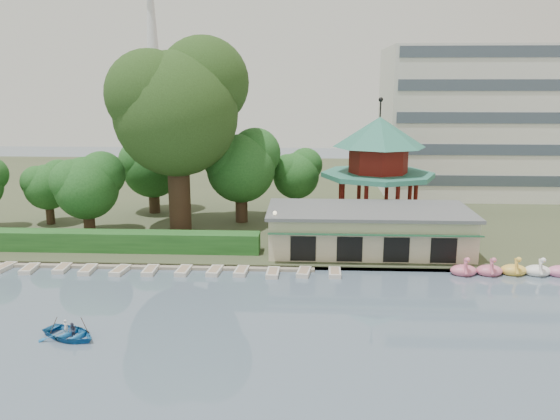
# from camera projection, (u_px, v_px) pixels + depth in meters

# --- Properties ---
(ground_plane) EXTENTS (220.00, 220.00, 0.00)m
(ground_plane) POSITION_uv_depth(u_px,v_px,m) (228.00, 370.00, 30.14)
(ground_plane) COLOR slate
(ground_plane) RESTS_ON ground
(shore) EXTENTS (220.00, 70.00, 0.40)m
(shore) POSITION_uv_depth(u_px,v_px,m) (278.00, 190.00, 80.72)
(shore) COLOR #424930
(shore) RESTS_ON ground
(embankment) EXTENTS (220.00, 0.60, 0.30)m
(embankment) POSITION_uv_depth(u_px,v_px,m) (256.00, 266.00, 46.95)
(embankment) COLOR gray
(embankment) RESTS_ON ground
(dock) EXTENTS (34.00, 1.60, 0.24)m
(dock) POSITION_uv_depth(u_px,v_px,m) (119.00, 265.00, 47.42)
(dock) COLOR gray
(dock) RESTS_ON ground
(boathouse) EXTENTS (18.60, 9.39, 3.90)m
(boathouse) POSITION_uv_depth(u_px,v_px,m) (368.00, 229.00, 50.52)
(boathouse) COLOR beige
(boathouse) RESTS_ON shore
(pavilion) EXTENTS (12.40, 12.40, 13.50)m
(pavilion) POSITION_uv_depth(u_px,v_px,m) (378.00, 160.00, 59.05)
(pavilion) COLOR beige
(pavilion) RESTS_ON shore
(office_building) EXTENTS (38.00, 18.00, 20.00)m
(office_building) POSITION_uv_depth(u_px,v_px,m) (516.00, 128.00, 74.12)
(office_building) COLOR silver
(office_building) RESTS_ON shore
(broadcast_tower) EXTENTS (8.00, 8.00, 96.00)m
(broadcast_tower) POSITION_uv_depth(u_px,v_px,m) (151.00, 21.00, 160.85)
(broadcast_tower) COLOR silver
(broadcast_tower) RESTS_ON ground
(hedge) EXTENTS (30.00, 2.00, 1.80)m
(hedge) POSITION_uv_depth(u_px,v_px,m) (98.00, 241.00, 50.52)
(hedge) COLOR #245B22
(hedge) RESTS_ON shore
(lamp_post) EXTENTS (0.36, 0.36, 4.28)m
(lamp_post) POSITION_uv_depth(u_px,v_px,m) (275.00, 226.00, 47.82)
(lamp_post) COLOR black
(lamp_post) RESTS_ON shore
(big_tree) EXTENTS (13.86, 12.91, 19.99)m
(big_tree) POSITION_uv_depth(u_px,v_px,m) (178.00, 104.00, 54.99)
(big_tree) COLOR #3A281C
(big_tree) RESTS_ON shore
(small_trees) EXTENTS (38.75, 16.91, 10.42)m
(small_trees) POSITION_uv_depth(u_px,v_px,m) (162.00, 171.00, 60.35)
(small_trees) COLOR #3A281C
(small_trees) RESTS_ON shore
(moored_rowboats) EXTENTS (34.61, 2.77, 0.36)m
(moored_rowboats) POSITION_uv_depth(u_px,v_px,m) (136.00, 270.00, 46.00)
(moored_rowboats) COLOR beige
(moored_rowboats) RESTS_ON ground
(rowboat_with_passengers) EXTENTS (6.37, 5.63, 2.01)m
(rowboat_with_passengers) POSITION_uv_depth(u_px,v_px,m) (69.00, 330.00, 33.85)
(rowboat_with_passengers) COLOR #1E6BAE
(rowboat_with_passengers) RESTS_ON ground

